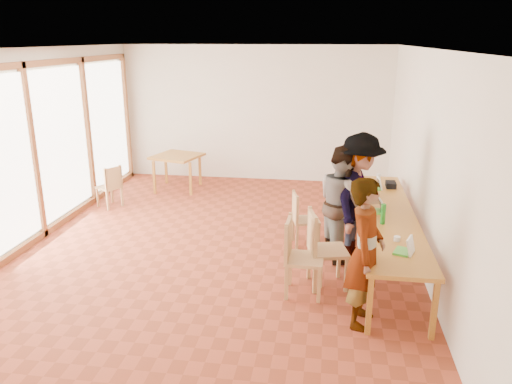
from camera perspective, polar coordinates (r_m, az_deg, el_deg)
ground at (r=7.91m, az=-4.32°, el=-6.21°), size 8.00×8.00×0.00m
wall_back at (r=11.31m, az=-0.06°, el=8.90°), size 6.00×0.10×3.00m
wall_front at (r=3.85m, az=-17.96°, el=-8.93°), size 6.00×0.10×3.00m
wall_right at (r=7.39m, az=18.79°, el=3.47°), size 0.10×8.00×3.00m
window_wall at (r=8.59m, az=-24.28°, el=4.70°), size 0.10×8.00×3.00m
ceiling at (r=7.26m, az=-4.88°, el=16.22°), size 6.00×8.00×0.04m
communal_table at (r=7.35m, az=14.62°, el=-2.72°), size 0.80×4.00×0.75m
side_table at (r=10.78m, az=-9.01°, el=3.77°), size 0.90×0.90×0.75m
chair_near at (r=6.30m, az=4.62°, el=-6.45°), size 0.49×0.49×0.53m
chair_mid at (r=6.52m, az=7.33°, el=-5.60°), size 0.57×0.57×0.55m
chair_far at (r=7.80m, az=5.12°, el=-2.47°), size 0.48×0.48×0.45m
chair_empty at (r=8.26m, az=9.10°, el=-1.20°), size 0.53×0.53×0.49m
chair_spare at (r=9.90m, az=-16.23°, el=1.07°), size 0.52×0.52×0.44m
person_near at (r=5.68m, az=12.38°, el=-6.83°), size 0.53×0.70×1.73m
person_mid at (r=7.35m, az=9.82°, el=-1.23°), size 0.88×0.99×1.69m
person_far at (r=7.35m, az=11.63°, el=-0.59°), size 1.04×1.37×1.87m
laptop_near at (r=6.06m, az=16.81°, el=-6.23°), size 0.28×0.29×0.20m
laptop_mid at (r=7.35m, az=13.81°, el=-1.84°), size 0.22×0.25×0.19m
laptop_far at (r=8.46m, az=13.65°, el=0.70°), size 0.22×0.25×0.19m
yellow_mug at (r=8.02m, az=12.76°, el=-0.19°), size 0.13×0.13×0.09m
green_bottle at (r=6.87m, az=14.33°, el=-2.45°), size 0.07×0.07×0.28m
clear_glass at (r=9.07m, az=13.82°, el=1.75°), size 0.07×0.07×0.09m
condiment_cup at (r=6.38m, az=15.81°, el=-5.17°), size 0.08×0.08×0.06m
pink_phone at (r=6.14m, az=17.20°, el=-6.45°), size 0.05×0.10×0.01m
black_pouch at (r=8.61m, az=15.15°, el=0.82°), size 0.16×0.26×0.09m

